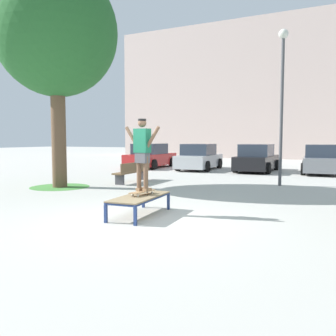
# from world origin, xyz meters

# --- Properties ---
(ground_plane) EXTENTS (120.00, 120.00, 0.00)m
(ground_plane) POSITION_xyz_m (0.00, 0.00, 0.00)
(ground_plane) COLOR #B7B5AD
(building_facade) EXTENTS (29.01, 4.00, 12.70)m
(building_facade) POSITION_xyz_m (-2.75, 28.16, 6.35)
(building_facade) COLOR beige
(building_facade) RESTS_ON ground
(skate_box) EXTENTS (0.90, 1.95, 0.46)m
(skate_box) POSITION_xyz_m (-0.38, 0.47, 0.41)
(skate_box) COLOR navy
(skate_box) RESTS_ON ground
(skateboard) EXTENTS (0.30, 0.82, 0.09)m
(skateboard) POSITION_xyz_m (-0.39, 0.62, 0.54)
(skateboard) COLOR #9E754C
(skateboard) RESTS_ON skate_box
(skater) EXTENTS (1.00, 0.32, 1.69)m
(skater) POSITION_xyz_m (-0.39, 0.62, 1.53)
(skater) COLOR brown
(skater) RESTS_ON skateboard
(tree_near_left) EXTENTS (4.38, 4.38, 7.91)m
(tree_near_left) POSITION_xyz_m (-5.58, 3.49, 5.57)
(tree_near_left) COLOR brown
(tree_near_left) RESTS_ON ground
(grass_patch_near_left) EXTENTS (2.16, 2.16, 0.01)m
(grass_patch_near_left) POSITION_xyz_m (-5.58, 3.49, 0.00)
(grass_patch_near_left) COLOR #47893D
(grass_patch_near_left) RESTS_ON ground
(car_red) EXTENTS (2.01, 4.25, 1.50)m
(car_red) POSITION_xyz_m (-6.94, 12.99, 0.69)
(car_red) COLOR red
(car_red) RESTS_ON ground
(car_silver) EXTENTS (2.09, 4.28, 1.50)m
(car_silver) POSITION_xyz_m (-3.67, 12.91, 0.69)
(car_silver) COLOR #B7BABF
(car_silver) RESTS_ON ground
(car_black) EXTENTS (1.92, 4.20, 1.50)m
(car_black) POSITION_xyz_m (-0.40, 13.18, 0.69)
(car_black) COLOR black
(car_black) RESTS_ON ground
(car_grey) EXTENTS (2.12, 4.30, 1.50)m
(car_grey) POSITION_xyz_m (2.88, 13.43, 0.69)
(car_grey) COLOR slate
(car_grey) RESTS_ON ground
(park_bench) EXTENTS (0.54, 2.42, 0.83)m
(park_bench) POSITION_xyz_m (-3.92, 5.95, 0.45)
(park_bench) COLOR brown
(park_bench) RESTS_ON ground
(light_post) EXTENTS (0.36, 0.36, 5.83)m
(light_post) POSITION_xyz_m (1.71, 7.45, 3.83)
(light_post) COLOR #4C4C51
(light_post) RESTS_ON ground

